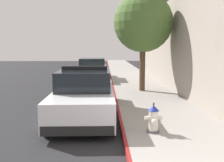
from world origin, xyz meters
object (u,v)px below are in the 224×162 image
Objects in this scene: parked_car_silver_ahead at (93,70)px; street_tree at (143,23)px; police_cruiser at (85,95)px; fire_hydrant at (153,119)px.

parked_car_silver_ahead is 1.02× the size of street_tree.
police_cruiser reaches higher than parked_car_silver_ahead.
parked_car_silver_ahead is 6.37× the size of fire_hydrant.
parked_car_silver_ahead is at bearing 90.94° from police_cruiser.
fire_hydrant is at bearing -79.65° from parked_car_silver_ahead.
police_cruiser is 1.00× the size of parked_car_silver_ahead.
police_cruiser is 2.81m from fire_hydrant.
fire_hydrant is 6.98m from street_tree.
fire_hydrant is at bearing -95.82° from street_tree.
street_tree reaches higher than parked_car_silver_ahead.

